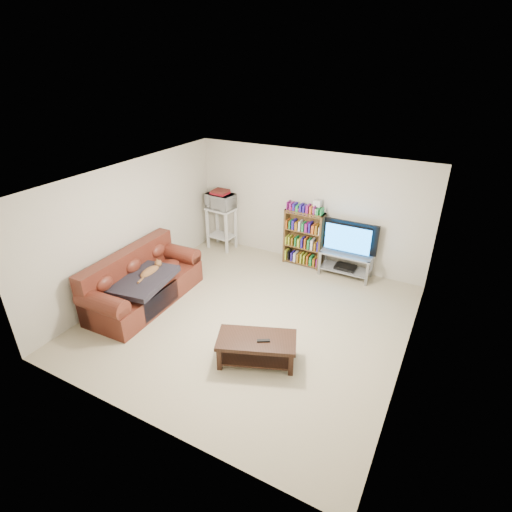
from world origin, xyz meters
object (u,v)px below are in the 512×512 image
Objects in this scene: bookshelf at (304,237)px; tv_stand at (346,260)px; sofa at (142,285)px; coffee_table at (257,345)px.

tv_stand is at bearing -1.90° from bookshelf.
sofa is at bearing -138.67° from tv_stand.
coffee_table is at bearing -97.29° from tv_stand.
coffee_table is (2.61, -0.46, -0.04)m from sofa.
bookshelf is (2.04, 2.71, 0.29)m from sofa.
tv_stand is (2.99, 2.65, 0.01)m from sofa.
sofa is 3.40m from bookshelf.
sofa is 1.87× the size of bookshelf.
tv_stand is at bearing 39.66° from sofa.
coffee_table is 1.24× the size of tv_stand.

